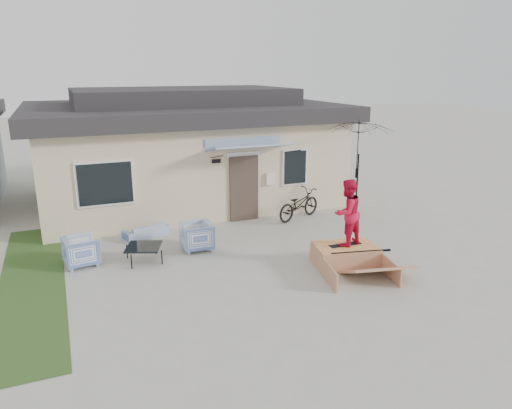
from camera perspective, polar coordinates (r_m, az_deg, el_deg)
name	(u,v)px	position (r m, az deg, el deg)	size (l,w,h in m)	color
ground	(274,279)	(11.24, 2.16, -8.90)	(90.00, 90.00, 0.00)	#A4A296
grass_strip	(32,282)	(12.22, -25.22, -8.37)	(1.40, 8.00, 0.01)	#29481D
house	(184,147)	(17.98, -8.60, 6.88)	(10.80, 8.49, 4.10)	beige
loveseat	(146,228)	(14.20, -13.02, -2.80)	(1.31, 0.38, 0.51)	#4365A5
armchair_left	(81,249)	(12.61, -20.18, -5.08)	(0.79, 0.74, 0.81)	#4365A5
armchair_right	(196,235)	(12.94, -7.14, -3.62)	(0.80, 0.75, 0.83)	#4365A5
coffee_table	(144,254)	(12.46, -13.25, -5.74)	(0.83, 0.83, 0.41)	black
bicycle	(299,201)	(15.47, 5.15, 0.41)	(0.65, 1.85, 1.18)	black
patio_umbrella	(358,165)	(15.71, 12.13, 4.69)	(2.65, 2.57, 2.20)	black
skate_ramp	(345,255)	(12.11, 10.66, -6.00)	(1.50, 1.99, 0.50)	#AF7756
skateboard	(345,244)	(12.06, 10.64, -4.69)	(0.85, 0.21, 0.05)	black
skater	(347,211)	(11.79, 10.85, -0.80)	(0.81, 0.63, 1.66)	red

